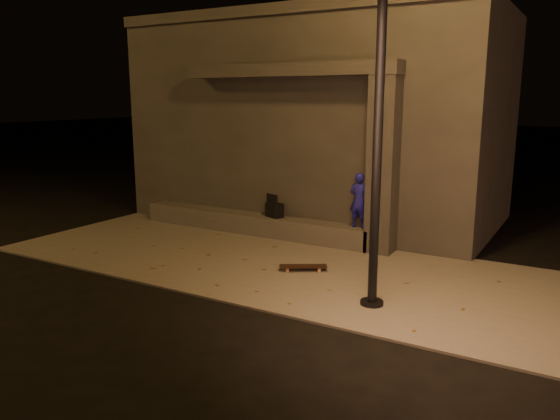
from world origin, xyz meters
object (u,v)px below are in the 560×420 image
Objects in this scene: skateboarder at (359,200)px; backpack at (275,209)px; column at (383,166)px; skateboard at (303,267)px; street_lamp_0 at (381,51)px.

skateboarder is 2.14× the size of backpack.
skateboarder reaches higher than backpack.
column is 0.91m from skateboarder.
backpack is at bearing 101.33° from skateboard.
street_lamp_0 is (0.93, -2.90, 2.02)m from column.
street_lamp_0 reaches higher than skateboarder.
street_lamp_0 is at bearing -72.18° from column.
skateboard is at bearing 84.76° from skateboarder.
street_lamp_0 is (1.71, -0.94, 3.74)m from skateboard.
column is 2.83m from backpack.
street_lamp_0 is at bearing -19.09° from backpack.
backpack is 0.63× the size of skateboard.
street_lamp_0 is (3.51, -2.90, 3.18)m from backpack.
column is at bearing -177.08° from skateboarder.
street_lamp_0 is at bearing 119.21° from skateboarder.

